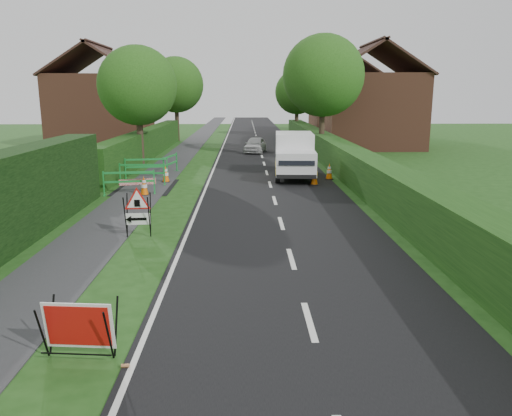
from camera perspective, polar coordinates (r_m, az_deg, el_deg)
name	(u,v)px	position (r m, az deg, el deg)	size (l,w,h in m)	color
ground	(186,274)	(11.56, -8.02, -7.53)	(120.00, 120.00, 0.00)	#1B4313
road_surface	(257,139)	(45.95, 0.13, 7.84)	(6.00, 90.00, 0.02)	black
footpath	(197,140)	(46.14, -6.78, 7.78)	(2.00, 90.00, 0.02)	#2D2D30
hedge_west_far	(148,157)	(33.61, -12.26, 5.71)	(1.00, 24.00, 1.80)	#14380F
hedge_east	(339,170)	(27.54, 9.50, 4.31)	(1.20, 50.00, 1.50)	#14380F
house_west	(102,109)	(42.33, -17.18, 10.78)	(7.50, 7.40, 7.88)	brown
house_east_a	(370,109)	(39.96, 12.90, 10.93)	(7.50, 7.40, 7.88)	brown
house_east_b	(346,105)	(53.83, 10.30, 11.46)	(7.50, 7.40, 7.88)	brown
tree_nw	(138,86)	(29.37, -13.38, 13.44)	(4.40, 4.40, 6.70)	#2D2116
tree_ne	(323,76)	(33.17, 7.70, 14.75)	(5.20, 5.20, 7.79)	#2D2116
tree_fw	(176,85)	(45.16, -9.15, 13.73)	(4.80, 4.80, 7.24)	#2D2116
tree_fe	(297,92)	(49.02, 4.72, 13.05)	(4.20, 4.20, 6.33)	#2D2116
red_rect_sign	(79,327)	(8.30, -19.61, -12.67)	(1.12, 0.74, 0.91)	black
triangle_sign	(136,209)	(14.49, -13.54, -0.07)	(0.89, 0.89, 1.22)	black
works_van	(294,154)	(24.64, 4.41, 6.12)	(2.12, 4.79, 2.14)	silver
traffic_cone_0	(314,176)	(22.71, 6.70, 3.61)	(0.38, 0.38, 0.79)	black
traffic_cone_1	(329,171)	(24.32, 8.37, 4.17)	(0.38, 0.38, 0.79)	black
traffic_cone_2	(313,164)	(26.72, 6.54, 4.99)	(0.38, 0.38, 0.79)	black
traffic_cone_3	(144,186)	(20.74, -12.67, 2.51)	(0.38, 0.38, 0.79)	black
traffic_cone_4	(166,174)	(23.67, -10.29, 3.86)	(0.38, 0.38, 0.79)	black
ped_barrier_0	(129,180)	(20.91, -14.31, 3.17)	(2.09, 0.66, 1.00)	#188632
ped_barrier_1	(142,171)	(23.04, -12.89, 4.10)	(2.07, 0.40, 1.00)	#188632
ped_barrier_2	(146,165)	(25.00, -12.43, 4.79)	(2.09, 0.66, 1.00)	#188632
ped_barrier_3	(170,162)	(25.98, -9.76, 5.20)	(0.74, 2.09, 1.00)	#188632
redwhite_plank	(138,192)	(21.46, -13.32, 1.75)	(1.50, 0.04, 0.25)	red
litter_can	(126,368)	(8.07, -14.68, -17.30)	(0.07, 0.07, 0.12)	#BF7F4C
hatchback_car	(255,145)	(35.46, -0.08, 7.24)	(1.29, 3.21, 1.09)	silver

